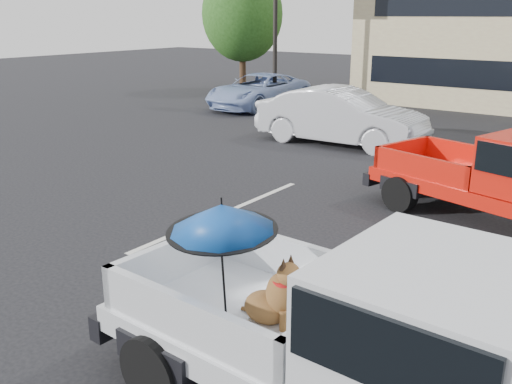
% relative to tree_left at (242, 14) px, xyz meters
% --- Properties ---
extents(ground, '(90.00, 90.00, 0.00)m').
position_rel_tree_left_xyz_m(ground, '(14.00, -17.00, -3.73)').
color(ground, black).
rests_on(ground, ground).
extents(stripe_left, '(0.12, 5.00, 0.01)m').
position_rel_tree_left_xyz_m(stripe_left, '(11.00, -15.00, -3.73)').
color(stripe_left, silver).
rests_on(stripe_left, ground).
extents(tree_left, '(3.96, 3.96, 6.02)m').
position_rel_tree_left_xyz_m(tree_left, '(0.00, 0.00, 0.00)').
color(tree_left, '#332114').
rests_on(tree_left, ground).
extents(silver_pickup, '(5.77, 2.32, 2.06)m').
position_rel_tree_left_xyz_m(silver_pickup, '(16.27, -19.02, -2.68)').
color(silver_pickup, black).
rests_on(silver_pickup, ground).
extents(silver_sedan, '(5.12, 1.93, 1.67)m').
position_rel_tree_left_xyz_m(silver_sedan, '(9.87, -8.11, -2.90)').
color(silver_sedan, silver).
rests_on(silver_sedan, ground).
extents(blue_suv, '(2.46, 5.09, 1.40)m').
position_rel_tree_left_xyz_m(blue_suv, '(3.81, -3.90, -3.03)').
color(blue_suv, '#8FA6D5').
rests_on(blue_suv, ground).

